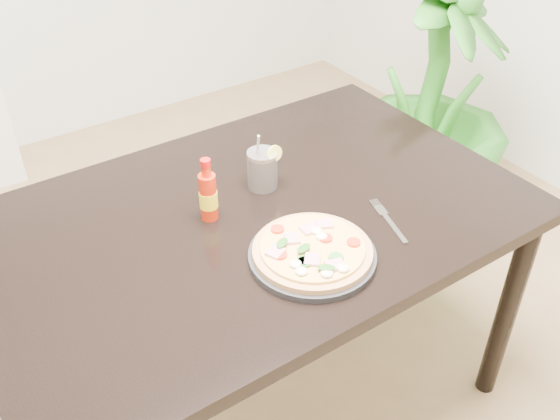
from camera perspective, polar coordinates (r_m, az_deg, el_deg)
dining_table at (r=1.65m, az=-2.35°, el=-2.51°), size 1.40×0.90×0.75m
plate at (r=1.45m, az=2.96°, el=-4.21°), size 0.30×0.30×0.02m
pizza at (r=1.44m, az=2.99°, el=-3.68°), size 0.28×0.28×0.03m
hot_sauce_bottle at (r=1.55m, az=-6.58°, el=1.33°), size 0.05×0.05×0.17m
cola_cup at (r=1.67m, az=-1.62°, el=3.67°), size 0.09×0.08×0.17m
fork at (r=1.59m, az=9.81°, el=-0.84°), size 0.07×0.19×0.00m
houseplant at (r=2.60m, az=13.72°, el=9.60°), size 0.90×0.90×1.15m
plant_pot at (r=2.83m, az=12.40°, el=1.23°), size 0.28×0.28×0.22m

